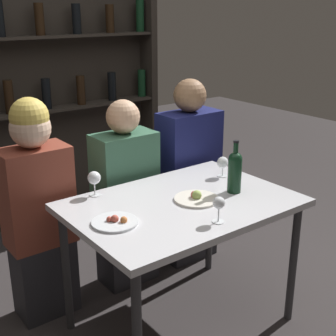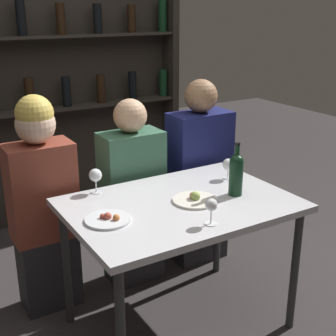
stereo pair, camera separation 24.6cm
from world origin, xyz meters
name	(u,v)px [view 2 (the right image)]	position (x,y,z in m)	size (l,w,h in m)	color
ground_plane	(179,323)	(0.00, 0.00, 0.00)	(10.00, 10.00, 0.00)	#332D2D
dining_table	(180,214)	(0.00, 0.00, 0.68)	(1.16, 0.81, 0.75)	silver
wine_rack_wall	(63,75)	(0.00, 1.71, 1.20)	(1.97, 0.21, 2.30)	#28231E
wine_bottle	(236,172)	(0.31, -0.07, 0.88)	(0.07, 0.07, 0.29)	black
wine_glass_0	(228,165)	(0.43, 0.15, 0.83)	(0.07, 0.07, 0.12)	silver
wine_glass_1	(211,206)	(-0.02, -0.29, 0.84)	(0.06, 0.06, 0.13)	silver
wine_glass_2	(95,176)	(-0.32, 0.35, 0.85)	(0.07, 0.07, 0.14)	silver
food_plate_0	(108,219)	(-0.41, -0.01, 0.76)	(0.22, 0.22, 0.04)	silver
food_plate_1	(195,199)	(0.07, -0.03, 0.76)	(0.23, 0.23, 0.05)	silver
seated_person_left	(43,207)	(-0.55, 0.57, 0.63)	(0.36, 0.22, 1.27)	#26262B
seated_person_center	(132,198)	(0.01, 0.57, 0.56)	(0.38, 0.22, 1.19)	#26262B
seated_person_right	(199,178)	(0.52, 0.57, 0.60)	(0.41, 0.22, 1.27)	#26262B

